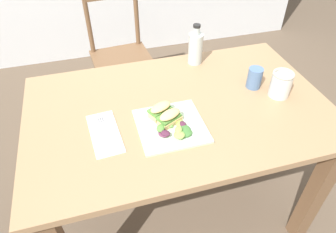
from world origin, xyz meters
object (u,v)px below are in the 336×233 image
(cup_extra_side, at_px, (255,78))
(mason_jar_iced_tea, at_px, (281,85))
(sandwich_half_front, at_px, (170,117))
(fork_on_napkin, at_px, (104,130))
(dining_table, at_px, (179,129))
(chair_wooden_far, at_px, (121,56))
(plate_lunch, at_px, (171,126))
(bottle_cold_brew, at_px, (195,50))
(sandwich_half_back, at_px, (161,110))

(cup_extra_side, bearing_deg, mason_jar_iced_tea, -47.91)
(sandwich_half_front, xyz_separation_m, fork_on_napkin, (-0.25, 0.04, -0.03))
(fork_on_napkin, relative_size, mason_jar_iced_tea, 1.60)
(sandwich_half_front, bearing_deg, dining_table, 53.74)
(sandwich_half_front, relative_size, cup_extra_side, 1.12)
(chair_wooden_far, height_order, plate_lunch, chair_wooden_far)
(dining_table, height_order, cup_extra_side, cup_extra_side)
(fork_on_napkin, xyz_separation_m, cup_extra_side, (0.69, 0.10, 0.04))
(sandwich_half_front, bearing_deg, fork_on_napkin, 171.73)
(fork_on_napkin, distance_m, mason_jar_iced_tea, 0.77)
(bottle_cold_brew, distance_m, cup_extra_side, 0.33)
(mason_jar_iced_tea, xyz_separation_m, cup_extra_side, (-0.08, 0.09, -0.00))
(dining_table, bearing_deg, chair_wooden_far, 96.60)
(bottle_cold_brew, relative_size, mason_jar_iced_tea, 1.75)
(chair_wooden_far, relative_size, bottle_cold_brew, 4.29)
(chair_wooden_far, distance_m, plate_lunch, 1.14)
(sandwich_half_front, height_order, sandwich_half_back, same)
(fork_on_napkin, distance_m, bottle_cold_brew, 0.64)
(plate_lunch, height_order, bottle_cold_brew, bottle_cold_brew)
(chair_wooden_far, height_order, cup_extra_side, chair_wooden_far)
(bottle_cold_brew, distance_m, mason_jar_iced_tea, 0.45)
(sandwich_half_front, bearing_deg, plate_lunch, -86.68)
(sandwich_half_front, xyz_separation_m, mason_jar_iced_tea, (0.51, 0.05, 0.01))
(dining_table, distance_m, cup_extra_side, 0.41)
(dining_table, relative_size, chair_wooden_far, 1.46)
(chair_wooden_far, height_order, mason_jar_iced_tea, chair_wooden_far)
(cup_extra_side, bearing_deg, sandwich_half_back, -169.16)
(plate_lunch, xyz_separation_m, bottle_cold_brew, (0.25, 0.43, 0.07))
(mason_jar_iced_tea, bearing_deg, sandwich_half_front, -173.90)
(chair_wooden_far, xyz_separation_m, mason_jar_iced_tea, (0.56, -1.03, 0.34))
(fork_on_napkin, bearing_deg, cup_extra_side, 8.58)
(dining_table, bearing_deg, mason_jar_iced_tea, -5.29)
(plate_lunch, xyz_separation_m, sandwich_half_back, (-0.02, 0.07, 0.03))
(sandwich_half_back, xyz_separation_m, fork_on_napkin, (-0.23, -0.02, -0.03))
(sandwich_half_front, relative_size, bottle_cold_brew, 0.53)
(dining_table, relative_size, sandwich_half_front, 11.86)
(bottle_cold_brew, bearing_deg, plate_lunch, -120.48)
(plate_lunch, height_order, cup_extra_side, cup_extra_side)
(sandwich_half_front, distance_m, mason_jar_iced_tea, 0.52)
(bottle_cold_brew, xyz_separation_m, cup_extra_side, (0.18, -0.27, -0.02))
(sandwich_half_front, distance_m, cup_extra_side, 0.46)
(bottle_cold_brew, bearing_deg, sandwich_half_back, -127.28)
(chair_wooden_far, relative_size, sandwich_half_back, 8.10)
(plate_lunch, distance_m, mason_jar_iced_tea, 0.52)
(plate_lunch, xyz_separation_m, sandwich_half_front, (-0.00, 0.01, 0.03))
(plate_lunch, relative_size, sandwich_half_front, 2.41)
(dining_table, relative_size, plate_lunch, 4.91)
(dining_table, height_order, sandwich_half_front, sandwich_half_front)
(chair_wooden_far, height_order, fork_on_napkin, chair_wooden_far)
(plate_lunch, bearing_deg, bottle_cold_brew, 59.52)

